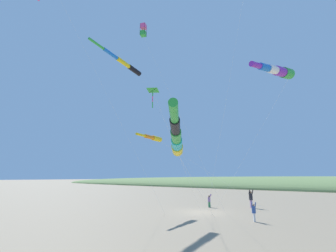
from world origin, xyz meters
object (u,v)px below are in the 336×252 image
Objects in this scene: person_child_grey_jacket at (254,211)px; person_adult_flyer at (251,198)px; kite_delta_black_fish_shape at (153,91)px; kite_windsock_orange_high_right at (124,63)px; kite_box_purple_drifting at (144,31)px; kite_windsock_yellow_midlevel at (177,141)px; person_child_green_jacket at (209,200)px; kite_windsock_checkered_midright at (153,138)px; kite_windsock_small_distant at (277,71)px.

person_adult_flyer is at bearing -158.66° from person_child_grey_jacket.
kite_windsock_orange_high_right reaches higher than kite_delta_black_fish_shape.
person_child_grey_jacket is 0.08× the size of kite_box_purple_drifting.
kite_windsock_orange_high_right reaches higher than person_adult_flyer.
kite_windsock_orange_high_right is at bearing -40.27° from person_adult_flyer.
kite_windsock_yellow_midlevel reaches higher than person_child_grey_jacket.
kite_delta_black_fish_shape is at bearing -5.56° from person_adult_flyer.
person_child_green_jacket is 0.09× the size of kite_windsock_orange_high_right.
kite_windsock_checkered_midright is (6.75, -2.18, 6.18)m from person_child_green_jacket.
person_adult_flyer is at bearing 146.94° from kite_windsock_checkered_midright.
person_adult_flyer is 1.36× the size of person_child_grey_jacket.
kite_windsock_small_distant is at bearing 57.66° from person_child_green_jacket.
kite_windsock_orange_high_right reaches higher than person_child_grey_jacket.
kite_windsock_checkered_midright is (-1.45, 3.00, -8.29)m from kite_windsock_orange_high_right.
kite_windsock_checkered_midright reaches higher than person_child_grey_jacket.
kite_windsock_orange_high_right reaches higher than person_child_green_jacket.
kite_box_purple_drifting is 10.02m from kite_windsock_checkered_midright.
kite_box_purple_drifting reaches higher than kite_windsock_yellow_midlevel.
kite_delta_black_fish_shape is 0.56× the size of kite_box_purple_drifting.
person_child_grey_jacket is 0.09× the size of kite_windsock_orange_high_right.
kite_windsock_yellow_midlevel is (10.43, -1.43, -6.29)m from kite_windsock_small_distant.
kite_windsock_checkered_midright is at bearing -86.09° from kite_windsock_small_distant.
kite_windsock_checkered_midright reaches higher than kite_windsock_yellow_midlevel.
kite_windsock_small_distant reaches higher than kite_windsock_checkered_midright.
person_adult_flyer is 0.11× the size of kite_box_purple_drifting.
kite_box_purple_drifting reaches higher than kite_delta_black_fish_shape.
kite_windsock_orange_high_right is at bearing -121.92° from kite_windsock_yellow_midlevel.
kite_delta_black_fish_shape is 8.72m from kite_windsock_yellow_midlevel.
kite_delta_black_fish_shape reaches higher than kite_windsock_yellow_midlevel.
kite_box_purple_drifting is at bearing 26.72° from kite_windsock_checkered_midright.
kite_box_purple_drifting is at bearing 69.51° from kite_windsock_orange_high_right.
kite_delta_black_fish_shape is 9.21m from kite_windsock_small_distant.
kite_windsock_yellow_midlevel is (4.72, 5.62, -4.70)m from kite_delta_black_fish_shape.
kite_box_purple_drifting reaches higher than person_adult_flyer.
kite_delta_black_fish_shape is (11.66, 2.35, 8.46)m from person_child_green_jacket.
kite_box_purple_drifting is (4.61, -7.26, 15.54)m from person_child_grey_jacket.
kite_windsock_checkered_midright is (1.45, -8.85, 6.16)m from person_child_grey_jacket.
kite_windsock_yellow_midlevel reaches higher than person_child_green_jacket.
kite_windsock_yellow_midlevel is (8.19, 13.15, -10.71)m from kite_windsock_orange_high_right.
person_adult_flyer is 13.98m from kite_windsock_small_distant.
kite_windsock_small_distant is (8.25, 5.69, 9.75)m from person_adult_flyer.
kite_box_purple_drifting is (-1.75, -2.94, 7.10)m from kite_delta_black_fish_shape.
kite_windsock_small_distant is at bearing 111.59° from kite_box_purple_drifting.
person_child_green_jacket is at bearing -154.04° from kite_windsock_yellow_midlevel.
kite_windsock_small_distant is (0.66, 2.73, 10.02)m from person_child_grey_jacket.
kite_delta_black_fish_shape is at bearing 11.40° from person_child_green_jacket.
kite_windsock_checkered_midright is at bearing -17.87° from person_child_green_jacket.
kite_windsock_orange_high_right reaches higher than kite_windsock_yellow_midlevel.
kite_windsock_small_distant is at bearing 98.72° from kite_windsock_orange_high_right.
kite_windsock_yellow_midlevel is (11.09, 1.30, 3.74)m from person_child_grey_jacket.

